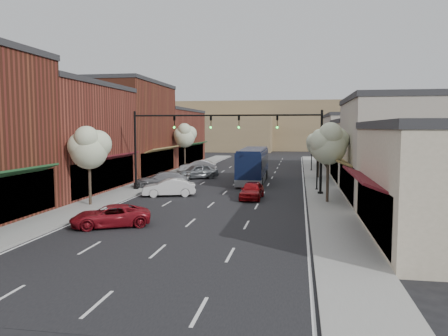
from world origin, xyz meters
The scene contains 28 objects.
ground centered at (0.00, 0.00, 0.00)m, with size 160.00×160.00×0.00m, color black.
sidewalk_left centered at (-8.40, 18.50, 0.07)m, with size 2.80×73.00×0.15m, color gray.
sidewalk_right centered at (8.40, 18.50, 0.07)m, with size 2.80×73.00×0.15m, color gray.
curb_left centered at (-7.00, 18.50, 0.07)m, with size 0.25×73.00×0.17m, color gray.
curb_right centered at (7.00, 18.50, 0.07)m, with size 0.25×73.00×0.17m, color gray.
bldg_left_midnear centered at (-14.23, 6.00, 4.66)m, with size 10.14×14.10×9.40m.
bldg_left_midfar centered at (-14.24, 20.00, 5.40)m, with size 10.14×14.10×10.90m.
bldg_left_far centered at (-14.22, 36.00, 4.16)m, with size 10.14×18.10×8.40m.
bldg_right_midnear centered at (13.72, 6.00, 3.91)m, with size 9.14×12.10×7.90m.
bldg_right_midfar centered at (13.70, 18.00, 3.17)m, with size 9.14×12.10×6.40m.
bldg_right_far centered at (13.71, 32.00, 3.66)m, with size 9.14×16.10×7.40m.
hill_far centered at (0.00, 90.00, 6.00)m, with size 120.00×30.00×12.00m, color #7A6647.
hill_near centered at (-25.00, 78.00, 4.00)m, with size 50.00×20.00×8.00m, color #7A6647.
signal_mast_right centered at (5.62, 8.00, 4.62)m, with size 8.22×0.46×7.00m.
signal_mast_left centered at (-5.62, 8.00, 4.62)m, with size 8.22×0.46×7.00m.
tree_right_near centered at (8.35, 3.94, 4.45)m, with size 2.85×2.65×5.95m.
tree_right_far centered at (8.35, 19.94, 3.99)m, with size 2.85×2.65×5.43m.
tree_left_near centered at (-8.25, -0.06, 4.22)m, with size 2.85×2.65×5.69m.
tree_left_far centered at (-8.25, 25.94, 4.60)m, with size 2.85×2.65×6.13m.
lamp_post_near centered at (7.80, 10.50, 3.01)m, with size 0.44×0.44×4.44m.
lamp_post_far centered at (7.80, 28.00, 3.01)m, with size 0.44×0.44×4.44m.
coach_bus centered at (1.61, 15.86, 1.79)m, with size 2.66×11.26×3.43m.
red_hatchback centered at (2.62, 5.16, 0.69)m, with size 1.62×4.04×1.38m, color maroon.
parked_car_a centered at (-4.21, -5.72, 0.61)m, with size 2.03×4.41×1.23m, color maroon.
parked_car_b centered at (-4.20, 5.45, 0.70)m, with size 1.49×4.28×1.41m, color silver.
parked_car_c centered at (-6.20, 9.95, 0.76)m, with size 2.12×5.22×1.51m, color gray.
parked_car_d centered at (-4.76, 17.62, 0.81)m, with size 1.90×4.73×1.61m, color slate.
parked_car_e centered at (-6.20, 24.44, 0.76)m, with size 1.61×4.62×1.52m, color #A0A0A5.
Camera 1 is at (6.20, -28.46, 5.56)m, focal length 35.00 mm.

